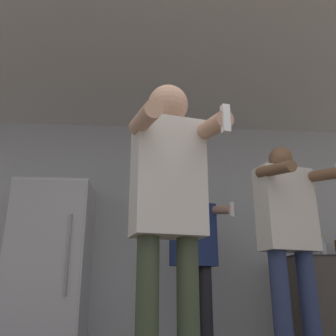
# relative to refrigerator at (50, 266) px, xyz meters

# --- Properties ---
(wall_back) EXTENTS (7.00, 0.06, 2.55)m
(wall_back) POSITION_rel_refrigerator_xyz_m (1.23, 0.37, 0.44)
(wall_back) COLOR #B2B7BC
(wall_back) RESTS_ON ground_plane
(ceiling_slab) EXTENTS (7.00, 3.72, 0.05)m
(ceiling_slab) POSITION_rel_refrigerator_xyz_m (1.23, -1.27, 1.74)
(ceiling_slab) COLOR silver
(ceiling_slab) RESTS_ON wall_back
(refrigerator) EXTENTS (0.75, 0.70, 1.66)m
(refrigerator) POSITION_rel_refrigerator_xyz_m (0.00, 0.00, 0.00)
(refrigerator) COLOR silver
(refrigerator) RESTS_ON ground_plane
(bottle_short_whiskey) EXTENTS (0.07, 0.07, 0.24)m
(bottle_short_whiskey) POSITION_rel_refrigerator_xyz_m (2.89, 0.07, 0.19)
(bottle_short_whiskey) COLOR silver
(bottle_short_whiskey) RESTS_ON counter
(bottle_tall_gin) EXTENTS (0.06, 0.06, 0.26)m
(bottle_tall_gin) POSITION_rel_refrigerator_xyz_m (2.71, 0.07, 0.19)
(bottle_tall_gin) COLOR #194723
(bottle_tall_gin) RESTS_ON counter
(person_woman_foreground) EXTENTS (0.51, 0.54, 1.68)m
(person_woman_foreground) POSITION_rel_refrigerator_xyz_m (1.06, -2.09, 0.21)
(person_woman_foreground) COLOR #38422D
(person_woman_foreground) RESTS_ON ground_plane
(person_man_side) EXTENTS (0.60, 0.61, 1.71)m
(person_man_side) POSITION_rel_refrigerator_xyz_m (2.04, -1.16, 0.17)
(person_man_side) COLOR navy
(person_man_side) RESTS_ON ground_plane
(person_spectator_back) EXTENTS (0.60, 0.62, 1.63)m
(person_spectator_back) POSITION_rel_refrigerator_xyz_m (1.43, -0.30, 0.15)
(person_spectator_back) COLOR black
(person_spectator_back) RESTS_ON ground_plane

